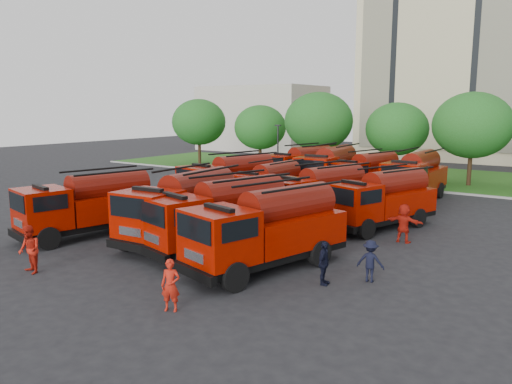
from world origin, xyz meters
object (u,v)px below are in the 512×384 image
firefighter_4 (247,223)px  firefighter_5 (403,242)px  firefighter_0 (171,311)px  firefighter_3 (370,281)px  firefighter_2 (323,284)px  fire_truck_8 (302,167)px  fire_truck_0 (89,205)px  fire_truck_4 (231,180)px  fire_truck_11 (415,176)px  firefighter_1 (31,273)px  fire_truck_6 (319,195)px  fire_truck_10 (366,175)px  fire_truck_7 (382,200)px  fire_truck_5 (268,186)px  fire_truck_9 (330,170)px  fire_truck_2 (222,216)px  fire_truck_3 (268,229)px

firefighter_4 → firefighter_5: bearing=-134.4°
firefighter_0 → firefighter_3: bearing=29.5°
firefighter_0 → firefighter_2: bearing=32.8°
fire_truck_8 → firefighter_5: size_ratio=4.03×
fire_truck_0 → firefighter_5: fire_truck_0 is taller
fire_truck_4 → fire_truck_11: size_ratio=1.02×
fire_truck_4 → firefighter_2: size_ratio=4.68×
fire_truck_4 → firefighter_0: size_ratio=4.49×
firefighter_1 → firefighter_3: bearing=42.0°
firefighter_2 → firefighter_3: (1.32, 1.34, 0.00)m
fire_truck_6 → fire_truck_10: size_ratio=1.00×
firefighter_2 → firefighter_4: bearing=42.6°
fire_truck_8 → fire_truck_7: bearing=-33.7°
fire_truck_0 → firefighter_0: bearing=-11.6°
fire_truck_0 → firefighter_4: size_ratio=3.90×
fire_truck_4 → firefighter_0: fire_truck_4 is taller
fire_truck_4 → fire_truck_5: bearing=20.0°
firefighter_0 → firefighter_5: firefighter_5 is taller
fire_truck_9 → fire_truck_0: bearing=-105.7°
fire_truck_2 → fire_truck_9: size_ratio=0.97×
firefighter_2 → fire_truck_5: bearing=32.7°
fire_truck_5 → fire_truck_10: size_ratio=0.89×
fire_truck_2 → firefighter_1: bearing=-108.1°
fire_truck_5 → firefighter_4: bearing=-72.4°
fire_truck_4 → firefighter_2: (12.57, -10.51, -1.73)m
firefighter_0 → firefighter_3: 7.78m
fire_truck_6 → firefighter_1: bearing=-93.2°
fire_truck_4 → fire_truck_11: fire_truck_11 is taller
fire_truck_9 → firefighter_1: fire_truck_9 is taller
fire_truck_2 → fire_truck_8: fire_truck_8 is taller
fire_truck_0 → fire_truck_4: 10.95m
firefighter_4 → fire_truck_5: bearing=-34.2°
fire_truck_2 → firefighter_3: size_ratio=4.78×
fire_truck_3 → firefighter_3: 4.57m
fire_truck_4 → fire_truck_10: fire_truck_4 is taller
fire_truck_8 → firefighter_4: 14.38m
fire_truck_5 → fire_truck_3: bearing=-55.6°
fire_truck_8 → firefighter_5: 18.29m
firefighter_2 → fire_truck_11: bearing=-1.2°
fire_truck_6 → firefighter_4: (-3.39, -2.56, -1.65)m
fire_truck_10 → fire_truck_11: (3.62, 0.29, 0.11)m
fire_truck_2 → fire_truck_6: (0.88, 8.00, -0.06)m
firefighter_2 → firefighter_1: bearing=109.4°
fire_truck_7 → firefighter_1: (-8.87, -15.64, -1.62)m
firefighter_2 → firefighter_4: (-8.50, 6.73, 0.00)m
firefighter_4 → firefighter_1: bearing=120.5°
fire_truck_4 → fire_truck_7: size_ratio=1.06×
firefighter_2 → firefighter_3: bearing=-53.6°
fire_truck_8 → firefighter_4: bearing=-63.8°
fire_truck_7 → fire_truck_11: (-1.14, 9.53, 0.15)m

